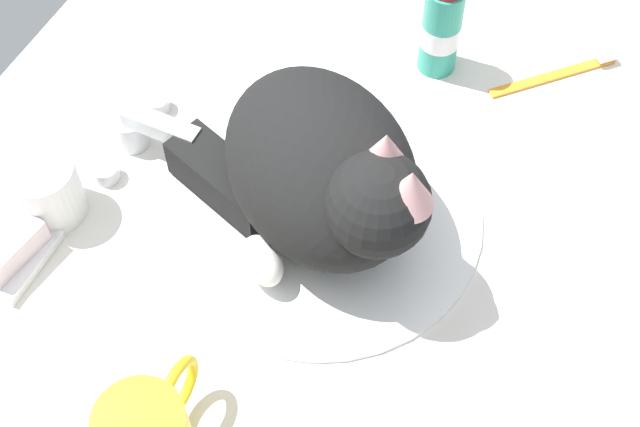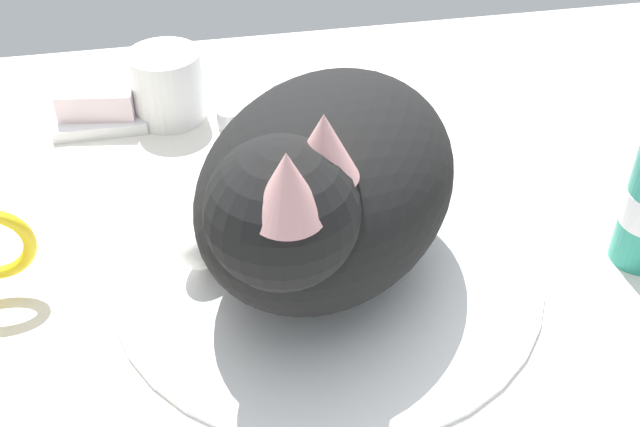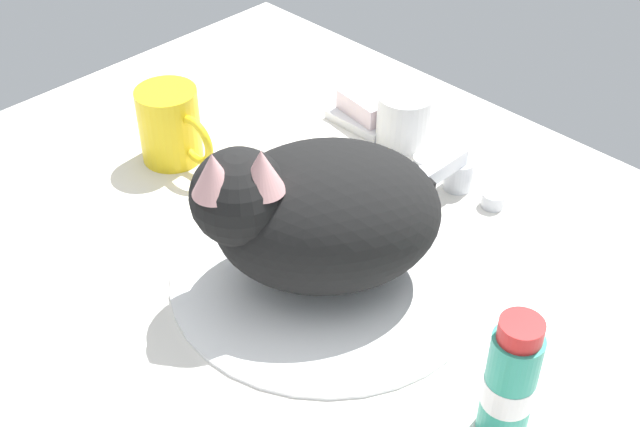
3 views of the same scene
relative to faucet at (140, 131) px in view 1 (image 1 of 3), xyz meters
The scene contains 9 objects.
ground_plane 21.49cm from the faucet, 90.00° to the right, with size 110.00×82.50×3.00cm, color silver.
sink_basin 21.21cm from the faucet, 90.00° to the right, with size 33.24×33.24×0.85cm, color white.
faucet is the anchor object (origin of this frame).
cat 22.85cm from the faucet, 92.22° to the right, with size 27.79×30.89×17.85cm.
rinse_cup 11.77cm from the faucet, 159.61° to the left, with size 7.07×7.07×7.00cm.
soap_dish 18.42cm from the faucet, 166.53° to the left, with size 9.00×6.40×1.20cm, color white.
soap_bar 18.31cm from the faucet, 166.53° to the left, with size 7.32×4.25×2.75cm, color silver.
toothpaste_bottle 34.71cm from the faucet, 44.72° to the right, with size 4.47×4.47×13.19cm.
toothbrush 47.68cm from the faucet, 52.38° to the right, with size 12.08×11.93×1.60cm.
Camera 1 is at (-47.53, -22.25, 78.55)cm, focal length 51.69 mm.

